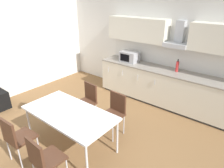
{
  "coord_description": "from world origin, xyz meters",
  "views": [
    {
      "loc": [
        2.51,
        -2.07,
        2.62
      ],
      "look_at": [
        0.25,
        0.75,
        1.0
      ],
      "focal_mm": 32.0,
      "sensor_mm": 36.0,
      "label": 1
    }
  ],
  "objects_px": {
    "microwave": "(129,57)",
    "chair_far_right": "(115,110)",
    "dining_table": "(69,114)",
    "chair_near_right": "(43,158)",
    "chair_far_left": "(87,99)",
    "pendant_lamp": "(63,49)",
    "chair_near_left": "(16,136)",
    "bottle_red": "(177,66)"
  },
  "relations": [
    {
      "from": "dining_table",
      "to": "chair_near_right",
      "type": "distance_m",
      "value": 0.91
    },
    {
      "from": "chair_far_right",
      "to": "chair_near_right",
      "type": "bearing_deg",
      "value": -90.2
    },
    {
      "from": "dining_table",
      "to": "pendant_lamp",
      "type": "bearing_deg",
      "value": -104.04
    },
    {
      "from": "chair_far_right",
      "to": "pendant_lamp",
      "type": "xyz_separation_m",
      "value": [
        -0.39,
        -0.81,
        1.33
      ]
    },
    {
      "from": "chair_far_right",
      "to": "chair_near_left",
      "type": "distance_m",
      "value": 1.8
    },
    {
      "from": "microwave",
      "to": "bottle_red",
      "type": "xyz_separation_m",
      "value": [
        1.33,
        0.06,
        -0.01
      ]
    },
    {
      "from": "chair_far_left",
      "to": "chair_near_right",
      "type": "relative_size",
      "value": 1.0
    },
    {
      "from": "chair_near_left",
      "to": "bottle_red",
      "type": "bearing_deg",
      "value": 70.23
    },
    {
      "from": "chair_near_left",
      "to": "dining_table",
      "type": "bearing_deg",
      "value": 65.05
    },
    {
      "from": "chair_far_left",
      "to": "pendant_lamp",
      "type": "relative_size",
      "value": 2.72
    },
    {
      "from": "chair_far_right",
      "to": "chair_near_left",
      "type": "height_order",
      "value": "same"
    },
    {
      "from": "microwave",
      "to": "chair_far_left",
      "type": "relative_size",
      "value": 0.55
    },
    {
      "from": "dining_table",
      "to": "chair_near_left",
      "type": "height_order",
      "value": "chair_near_left"
    },
    {
      "from": "pendant_lamp",
      "to": "bottle_red",
      "type": "bearing_deg",
      "value": 71.9
    },
    {
      "from": "chair_near_right",
      "to": "bottle_red",
      "type": "bearing_deg",
      "value": 82.07
    },
    {
      "from": "chair_far_left",
      "to": "chair_near_right",
      "type": "height_order",
      "value": "same"
    },
    {
      "from": "chair_near_right",
      "to": "chair_far_right",
      "type": "bearing_deg",
      "value": 89.8
    },
    {
      "from": "microwave",
      "to": "chair_far_left",
      "type": "distance_m",
      "value": 1.84
    },
    {
      "from": "chair_far_left",
      "to": "chair_far_right",
      "type": "distance_m",
      "value": 0.76
    },
    {
      "from": "bottle_red",
      "to": "chair_near_right",
      "type": "relative_size",
      "value": 0.35
    },
    {
      "from": "chair_far_right",
      "to": "chair_far_left",
      "type": "bearing_deg",
      "value": -179.97
    },
    {
      "from": "microwave",
      "to": "chair_far_right",
      "type": "relative_size",
      "value": 0.55
    },
    {
      "from": "pendant_lamp",
      "to": "microwave",
      "type": "bearing_deg",
      "value": 100.44
    },
    {
      "from": "chair_far_right",
      "to": "pendant_lamp",
      "type": "bearing_deg",
      "value": -115.41
    },
    {
      "from": "microwave",
      "to": "chair_far_right",
      "type": "xyz_separation_m",
      "value": [
        0.86,
        -1.76,
        -0.53
      ]
    },
    {
      "from": "bottle_red",
      "to": "chair_far_right",
      "type": "bearing_deg",
      "value": -104.61
    },
    {
      "from": "chair_near_left",
      "to": "microwave",
      "type": "bearing_deg",
      "value": 91.62
    },
    {
      "from": "dining_table",
      "to": "pendant_lamp",
      "type": "height_order",
      "value": "pendant_lamp"
    },
    {
      "from": "chair_far_left",
      "to": "chair_far_right",
      "type": "xyz_separation_m",
      "value": [
        0.76,
        0.0,
        0.0
      ]
    },
    {
      "from": "chair_near_left",
      "to": "chair_near_right",
      "type": "bearing_deg",
      "value": -0.01
    },
    {
      "from": "bottle_red",
      "to": "chair_near_right",
      "type": "height_order",
      "value": "bottle_red"
    },
    {
      "from": "chair_near_left",
      "to": "pendant_lamp",
      "type": "relative_size",
      "value": 2.72
    },
    {
      "from": "pendant_lamp",
      "to": "chair_near_left",
      "type": "bearing_deg",
      "value": -114.95
    },
    {
      "from": "microwave",
      "to": "pendant_lamp",
      "type": "distance_m",
      "value": 2.73
    },
    {
      "from": "microwave",
      "to": "chair_near_left",
      "type": "distance_m",
      "value": 3.43
    },
    {
      "from": "pendant_lamp",
      "to": "chair_far_left",
      "type": "bearing_deg",
      "value": 114.68
    },
    {
      "from": "chair_far_left",
      "to": "pendant_lamp",
      "type": "distance_m",
      "value": 1.6
    },
    {
      "from": "chair_near_right",
      "to": "dining_table",
      "type": "bearing_deg",
      "value": 115.07
    },
    {
      "from": "bottle_red",
      "to": "chair_far_right",
      "type": "relative_size",
      "value": 0.35
    },
    {
      "from": "microwave",
      "to": "dining_table",
      "type": "relative_size",
      "value": 0.28
    },
    {
      "from": "chair_near_right",
      "to": "chair_far_right",
      "type": "height_order",
      "value": "same"
    },
    {
      "from": "microwave",
      "to": "dining_table",
      "type": "height_order",
      "value": "microwave"
    }
  ]
}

